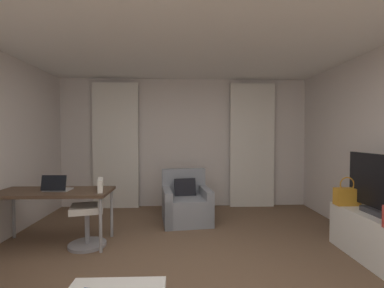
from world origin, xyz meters
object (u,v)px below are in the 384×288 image
armchair (186,204)px  desk_chair (90,216)px  desk (54,195)px  laptop (57,187)px  tv_console (379,239)px  handbag_primary (347,196)px  tv_flatscreen (379,186)px

armchair → desk_chair: desk_chair is taller
desk → laptop: (0.04, -0.01, 0.10)m
laptop → tv_console: laptop is taller
armchair → handbag_primary: handbag_primary is taller
armchair → desk: bearing=-152.2°
laptop → desk: bearing=161.7°
tv_console → handbag_primary: size_ratio=3.37×
armchair → desk: (-1.76, -0.93, 0.38)m
armchair → tv_flatscreen: bearing=-35.5°
desk → tv_flatscreen: tv_flatscreen is taller
armchair → tv_console: armchair is taller
tv_flatscreen → handbag_primary: bearing=104.5°
desk → tv_console: desk is taller
tv_flatscreen → armchair: bearing=144.5°
tv_console → tv_flatscreen: size_ratio=1.23×
tv_flatscreen → tv_console: bearing=-90.0°
armchair → handbag_primary: size_ratio=2.47×
laptop → desk_chair: bearing=-5.4°
armchair → desk_chair: bearing=-142.1°
tv_console → handbag_primary: handbag_primary is taller
tv_console → desk: bearing=170.6°
desk → desk_chair: (0.49, -0.06, -0.27)m
desk_chair → laptop: size_ratio=2.65×
desk → tv_flatscreen: bearing=-9.0°
desk_chair → tv_flatscreen: (3.45, -0.57, 0.48)m
desk → tv_flatscreen: 4.00m
desk → tv_flatscreen: size_ratio=1.46×
desk_chair → tv_console: desk_chair is taller
handbag_primary → armchair: bearing=151.2°
desk_chair → tv_console: size_ratio=0.71×
tv_flatscreen → laptop: bearing=171.1°
armchair → tv_flatscreen: tv_flatscreen is taller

